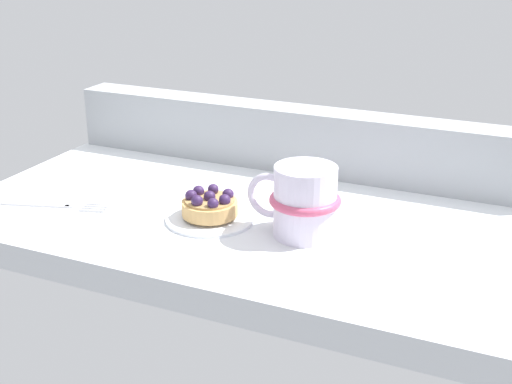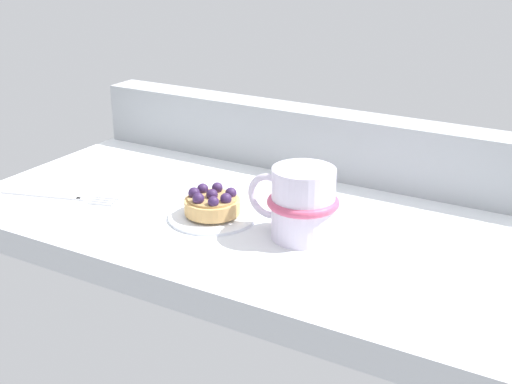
% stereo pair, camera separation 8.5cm
% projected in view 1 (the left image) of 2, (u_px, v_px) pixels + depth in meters
% --- Properties ---
extents(ground_plane, '(0.77, 0.43, 0.04)m').
position_uv_depth(ground_plane, '(247.00, 222.00, 0.92)').
color(ground_plane, silver).
extents(window_rail_back, '(0.75, 0.06, 0.10)m').
position_uv_depth(window_rail_back, '(296.00, 139.00, 1.05)').
color(window_rail_back, '#9EA3A8').
rests_on(window_rail_back, ground_plane).
extents(dessert_plate, '(0.12, 0.12, 0.01)m').
position_uv_depth(dessert_plate, '(210.00, 217.00, 0.88)').
color(dessert_plate, silver).
rests_on(dessert_plate, ground_plane).
extents(raspberry_tart, '(0.07, 0.07, 0.03)m').
position_uv_depth(raspberry_tart, '(210.00, 205.00, 0.88)').
color(raspberry_tart, tan).
rests_on(raspberry_tart, dessert_plate).
extents(coffee_mug, '(0.12, 0.09, 0.09)m').
position_uv_depth(coffee_mug, '(303.00, 201.00, 0.83)').
color(coffee_mug, silver).
rests_on(coffee_mug, ground_plane).
extents(dessert_fork, '(0.17, 0.07, 0.01)m').
position_uv_depth(dessert_fork, '(46.00, 204.00, 0.93)').
color(dessert_fork, silver).
rests_on(dessert_fork, ground_plane).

